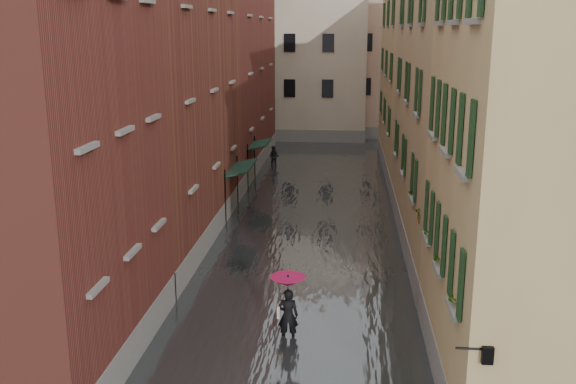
% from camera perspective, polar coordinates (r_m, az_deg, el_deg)
% --- Properties ---
extents(ground, '(120.00, 120.00, 0.00)m').
position_cam_1_polar(ground, '(19.69, 0.10, -13.03)').
color(ground, '#525254').
rests_on(ground, ground).
extents(floodwater, '(10.00, 60.00, 0.20)m').
position_cam_1_polar(floodwater, '(31.75, 2.22, -2.08)').
color(floodwater, '#414547').
rests_on(floodwater, ground).
extents(building_left_near, '(6.00, 8.00, 13.00)m').
position_cam_1_polar(building_left_near, '(17.83, -23.63, 4.91)').
color(building_left_near, brown).
rests_on(building_left_near, ground).
extents(building_left_mid, '(6.00, 14.00, 12.50)m').
position_cam_1_polar(building_left_mid, '(27.92, -12.77, 8.21)').
color(building_left_mid, brown).
rests_on(building_left_mid, ground).
extents(building_left_far, '(6.00, 16.00, 14.00)m').
position_cam_1_polar(building_left_far, '(42.35, -6.54, 11.44)').
color(building_left_far, brown).
rests_on(building_left_far, ground).
extents(building_right_near, '(6.00, 8.00, 11.50)m').
position_cam_1_polar(building_right_near, '(16.68, 24.15, 1.65)').
color(building_right_near, '#9B7E50').
rests_on(building_right_near, ground).
extents(building_right_mid, '(6.00, 14.00, 13.00)m').
position_cam_1_polar(building_right_mid, '(27.09, 16.99, 8.30)').
color(building_right_mid, '#9C805E').
rests_on(building_right_mid, ground).
extents(building_right_far, '(6.00, 16.00, 11.50)m').
position_cam_1_polar(building_right_far, '(41.91, 12.88, 9.43)').
color(building_right_far, '#9B7E50').
rests_on(building_right_far, ground).
extents(building_end_cream, '(12.00, 9.00, 13.00)m').
position_cam_1_polar(building_end_cream, '(55.67, 0.57, 11.67)').
color(building_end_cream, beige).
rests_on(building_end_cream, ground).
extents(building_end_pink, '(10.00, 9.00, 12.00)m').
position_cam_1_polar(building_end_pink, '(57.67, 9.86, 11.06)').
color(building_end_pink, tan).
rests_on(building_end_pink, ground).
extents(awning_near, '(1.09, 3.39, 2.80)m').
position_cam_1_polar(awning_near, '(31.08, -4.21, 2.06)').
color(awning_near, black).
rests_on(awning_near, ground).
extents(awning_far, '(1.09, 2.85, 2.80)m').
position_cam_1_polar(awning_far, '(37.38, -2.60, 4.14)').
color(awning_far, black).
rests_on(awning_far, ground).
extents(wall_lantern, '(0.71, 0.22, 0.35)m').
position_cam_1_polar(wall_lantern, '(13.21, 17.19, -13.57)').
color(wall_lantern, black).
rests_on(wall_lantern, ground).
extents(window_planters, '(0.59, 10.36, 0.84)m').
position_cam_1_polar(window_planters, '(18.93, 12.79, -3.06)').
color(window_planters, '#9E3A33').
rests_on(window_planters, ground).
extents(pedestrian_main, '(1.08, 1.08, 2.06)m').
position_cam_1_polar(pedestrian_main, '(19.05, -0.01, -9.64)').
color(pedestrian_main, black).
rests_on(pedestrian_main, ground).
extents(pedestrian_far, '(0.81, 0.68, 1.48)m').
position_cam_1_polar(pedestrian_far, '(42.94, -1.24, 3.14)').
color(pedestrian_far, black).
rests_on(pedestrian_far, ground).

